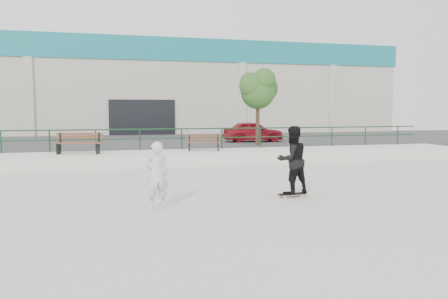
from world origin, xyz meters
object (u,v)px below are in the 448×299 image
object	(u,v)px
tree	(258,88)
standing_skater	(292,160)
red_car	(253,131)
seated_skater	(156,175)
bench_left	(79,143)
skateboard	(292,194)
bench_right	(204,143)

from	to	relation	value
tree	standing_skater	bearing A→B (deg)	-104.20
tree	red_car	distance (m)	3.53
red_car	standing_skater	distance (m)	14.32
seated_skater	bench_left	bearing A→B (deg)	-82.34
skateboard	seated_skater	size ratio (longest dim) A/B	0.48
bench_right	standing_skater	bearing A→B (deg)	-73.76
bench_right	standing_skater	distance (m)	8.92
bench_right	standing_skater	size ratio (longest dim) A/B	0.89
red_car	standing_skater	world-z (taller)	standing_skater
red_car	standing_skater	bearing A→B (deg)	170.44
tree	standing_skater	size ratio (longest dim) A/B	2.20
skateboard	standing_skater	distance (m)	0.96
red_car	bench_right	bearing A→B (deg)	145.07
tree	skateboard	distance (m)	12.31
red_car	bench_left	bearing A→B (deg)	122.05
standing_skater	tree	bearing A→B (deg)	-113.94
bench_left	bench_right	xyz separation A→B (m)	(5.58, 0.08, -0.09)
tree	standing_skater	xyz separation A→B (m)	(-2.89, -11.43, -2.55)
tree	skateboard	world-z (taller)	tree
bench_left	skateboard	bearing A→B (deg)	-45.29
tree	standing_skater	distance (m)	12.07
bench_right	seated_skater	bearing A→B (deg)	-96.35
tree	seated_skater	distance (m)	13.95
bench_right	seated_skater	world-z (taller)	seated_skater
red_car	seated_skater	size ratio (longest dim) A/B	2.20
bench_right	seated_skater	distance (m)	9.90
tree	skateboard	bearing A→B (deg)	-104.20
bench_right	red_car	xyz separation A→B (m)	(4.08, 5.01, 0.25)
bench_left	seated_skater	distance (m)	9.64
tree	seated_skater	xyz separation A→B (m)	(-6.67, -11.93, -2.76)
bench_right	skateboard	bearing A→B (deg)	-73.76
tree	red_car	world-z (taller)	tree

